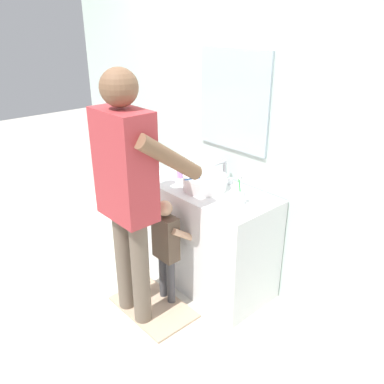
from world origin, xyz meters
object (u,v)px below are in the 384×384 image
object	(u,v)px
toothbrush_cup	(241,197)
adult_parent	(128,181)
child_toddler	(167,243)
soap_bottle	(180,170)

from	to	relation	value
toothbrush_cup	adult_parent	world-z (taller)	adult_parent
adult_parent	child_toddler	bearing A→B (deg)	80.13
soap_bottle	adult_parent	distance (m)	0.73
soap_bottle	toothbrush_cup	bearing A→B (deg)	-0.44
toothbrush_cup	adult_parent	bearing A→B (deg)	-121.11
soap_bottle	child_toddler	size ratio (longest dim) A/B	0.19
toothbrush_cup	soap_bottle	distance (m)	0.65
child_toddler	adult_parent	world-z (taller)	adult_parent
toothbrush_cup	adult_parent	distance (m)	0.79
child_toddler	adult_parent	size ratio (longest dim) A/B	0.48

